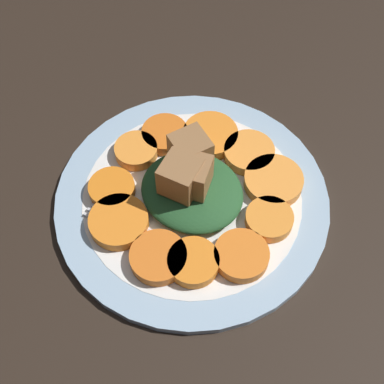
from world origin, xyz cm
name	(u,v)px	position (x,y,z in cm)	size (l,w,h in cm)	color
table_slab	(192,207)	(0.00, 0.00, 1.00)	(120.00, 120.00, 2.00)	black
plate	(192,200)	(0.00, 0.00, 2.52)	(30.57, 30.57, 1.05)	#99B7D1
carrot_slice_0	(269,219)	(8.63, 2.07, 3.78)	(5.15, 5.15, 1.35)	orange
carrot_slice_1	(273,181)	(6.51, 6.61, 3.78)	(6.62, 6.62, 1.35)	orange
carrot_slice_2	(249,153)	(2.18, 8.42, 3.78)	(5.89, 5.89, 1.35)	orange
carrot_slice_3	(210,136)	(-2.91, 7.94, 3.78)	(6.54, 6.54, 1.35)	orange
carrot_slice_4	(165,134)	(-7.45, 5.00, 3.78)	(5.47, 5.47, 1.35)	orange
carrot_slice_5	(136,151)	(-8.73, 1.13, 3.78)	(5.00, 5.00, 1.35)	orange
carrot_slice_6	(112,189)	(-7.65, -4.57, 3.78)	(5.15, 5.15, 1.35)	orange
carrot_slice_7	(119,222)	(-4.36, -7.41, 3.78)	(6.41, 6.41, 1.35)	orange
carrot_slice_8	(158,257)	(1.62, -8.33, 3.78)	(5.93, 5.93, 1.35)	orange
carrot_slice_9	(193,262)	(4.87, -6.72, 3.78)	(5.36, 5.36, 1.35)	orange
carrot_slice_10	(241,256)	(8.48, -3.28, 3.78)	(5.73, 5.73, 1.35)	orange
center_pile	(191,183)	(-0.30, 0.18, 5.40)	(11.56, 10.40, 6.24)	#235128
fork	(157,237)	(-0.03, -6.37, 3.30)	(17.94, 4.32, 0.40)	silver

